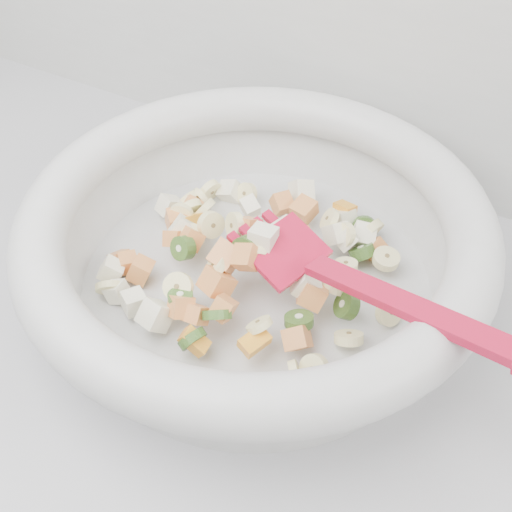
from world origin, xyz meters
The scene contains 1 object.
mixing_bowl centered at (-0.19, 1.49, 0.97)m, with size 0.48×0.43×0.14m.
Camera 1 is at (0.03, 1.12, 1.37)m, focal length 45.00 mm.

